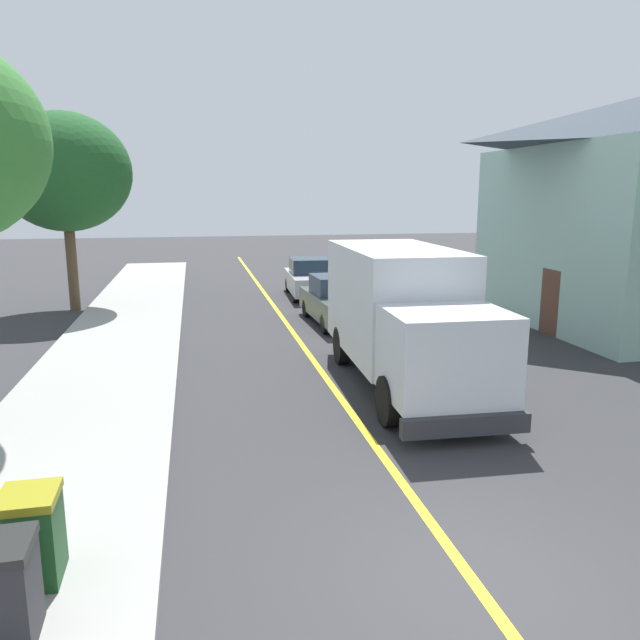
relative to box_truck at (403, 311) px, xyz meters
The scene contains 10 objects.
ground_plane 7.87m from the box_truck, 102.64° to the right, with size 120.00×120.00×0.00m, color #303033.
sidewalk_curb 8.07m from the box_truck, 153.79° to the right, with size 3.60×60.00×0.15m, color gray.
centre_line_yellow 3.50m from the box_truck, 123.72° to the left, with size 0.16×56.00×0.01m, color gold.
box_truck is the anchor object (origin of this frame).
parked_car_near 7.11m from the box_truck, 89.50° to the left, with size 1.95×4.46×1.67m.
parked_car_mid 12.93m from the box_truck, 89.25° to the left, with size 1.99×4.48×1.67m.
trash_bin_front 10.22m from the box_truck, 131.28° to the right, with size 0.66×0.74×1.06m.
trash_bin_middle 9.46m from the box_truck, 135.15° to the right, with size 0.64×0.73×1.06m.
stop_sign 5.25m from the box_truck, 55.52° to the left, with size 0.80×0.10×2.65m.
street_tree_down_block 15.32m from the box_truck, 128.94° to the left, with size 4.90×4.90×7.45m.
Camera 1 is at (-3.06, -5.95, 4.48)m, focal length 34.51 mm.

